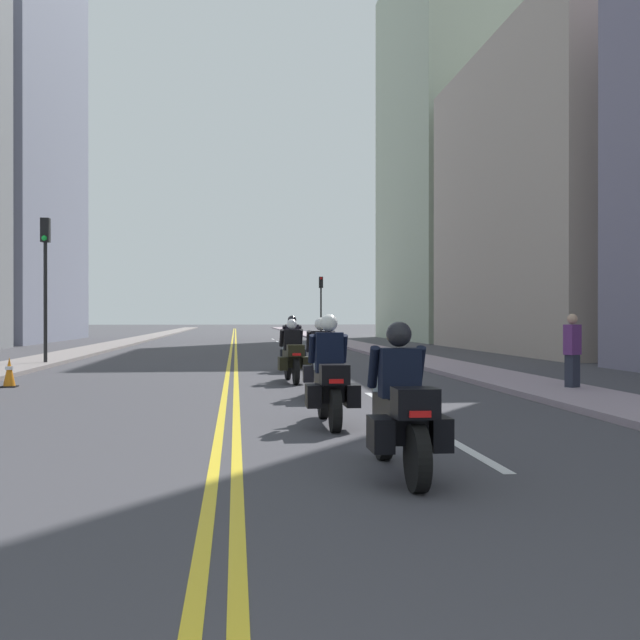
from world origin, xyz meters
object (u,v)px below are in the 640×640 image
motorcycle_2 (321,364)px  traffic_light_far (321,296)px  motorcycle_0 (401,414)px  pedestrian_0 (572,352)px  motorcycle_4 (292,349)px  traffic_light_near (45,265)px  motorcycle_3 (292,356)px  motorcycle_1 (330,382)px  traffic_cone_0 (9,372)px

motorcycle_2 → traffic_light_far: 39.08m
traffic_light_far → motorcycle_0: bearing=-95.5°
motorcycle_2 → pedestrian_0: size_ratio=1.25×
motorcycle_4 → traffic_light_far: bearing=83.0°
traffic_light_near → traffic_light_far: size_ratio=1.08×
motorcycle_2 → motorcycle_0: bearing=-87.8°
motorcycle_3 → traffic_light_near: size_ratio=0.45×
motorcycle_2 → motorcycle_3: 3.63m
motorcycle_2 → traffic_light_near: 13.88m
motorcycle_1 → motorcycle_2: bearing=85.4°
motorcycle_2 → traffic_light_near: bearing=128.6°
motorcycle_2 → motorcycle_4: 7.63m
motorcycle_1 → traffic_light_near: traffic_light_near is taller
motorcycle_0 → traffic_light_far: size_ratio=0.49×
traffic_cone_0 → traffic_light_far: size_ratio=0.15×
motorcycle_3 → traffic_light_far: bearing=79.2°
motorcycle_1 → traffic_light_near: size_ratio=0.43×
motorcycle_3 → traffic_light_near: traffic_light_near is taller
traffic_cone_0 → traffic_light_far: (11.28, 35.64, 2.82)m
motorcycle_3 → motorcycle_0: bearing=-91.8°
motorcycle_4 → traffic_light_near: 9.09m
traffic_light_far → pedestrian_0: bearing=-88.4°
motorcycle_3 → traffic_light_near: 11.02m
motorcycle_4 → traffic_light_far: (4.39, 31.12, 2.50)m
motorcycle_3 → motorcycle_4: 4.03m
motorcycle_4 → traffic_light_near: (-7.99, 3.39, 2.71)m
motorcycle_2 → motorcycle_3: (-0.31, 3.62, -0.01)m
traffic_light_near → pedestrian_0: traffic_light_near is taller
motorcycle_0 → traffic_cone_0: (-6.85, 10.66, -0.29)m
pedestrian_0 → motorcycle_3: bearing=118.4°
traffic_cone_0 → traffic_light_far: bearing=72.4°
motorcycle_0 → traffic_light_near: 20.38m
traffic_cone_0 → traffic_light_near: bearing=98.0°
motorcycle_2 → traffic_light_far: bearing=86.1°
traffic_light_near → traffic_light_far: traffic_light_near is taller
traffic_cone_0 → motorcycle_2: bearing=-24.3°
motorcycle_1 → motorcycle_3: 7.55m
traffic_cone_0 → motorcycle_0: bearing=-57.3°
motorcycle_4 → motorcycle_2: bearing=-88.9°
motorcycle_0 → motorcycle_1: (-0.27, 3.61, 0.02)m
traffic_light_far → traffic_light_near: bearing=-114.1°
motorcycle_1 → traffic_cone_0: bearing=133.1°
motorcycle_2 → traffic_cone_0: (-6.90, 3.12, -0.32)m
motorcycle_4 → motorcycle_3: bearing=-93.2°
traffic_cone_0 → motorcycle_4: bearing=33.2°
motorcycle_1 → traffic_light_far: size_ratio=0.46×
motorcycle_4 → traffic_light_near: size_ratio=0.45×
motorcycle_0 → traffic_light_near: size_ratio=0.45×
motorcycle_0 → motorcycle_4: (0.04, 15.17, 0.03)m
traffic_light_near → traffic_light_far: 30.38m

